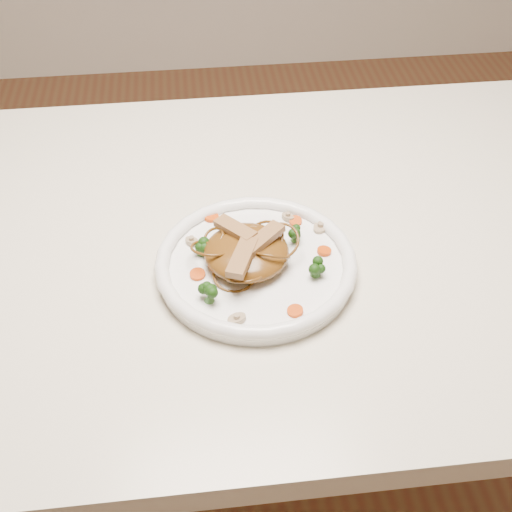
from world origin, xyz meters
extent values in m
plane|color=brown|center=(0.00, 0.00, 0.00)|extent=(4.00, 4.00, 0.00)
cube|color=beige|center=(0.00, 0.00, 0.73)|extent=(1.20, 0.80, 0.04)
cylinder|color=brown|center=(0.54, 0.34, 0.35)|extent=(0.06, 0.06, 0.71)
cylinder|color=white|center=(0.01, -0.08, 0.76)|extent=(0.30, 0.30, 0.02)
ellipsoid|color=#593911|center=(0.00, -0.08, 0.78)|extent=(0.13, 0.13, 0.04)
cube|color=#A57A4E|center=(0.02, -0.08, 0.80)|extent=(0.06, 0.06, 0.01)
cube|color=#A57A4E|center=(-0.01, -0.05, 0.80)|extent=(0.06, 0.06, 0.01)
cube|color=#A57A4E|center=(-0.01, -0.11, 0.81)|extent=(0.05, 0.08, 0.01)
cylinder|color=#CF4607|center=(0.08, 0.00, 0.77)|extent=(0.02, 0.02, 0.00)
cylinder|color=#CF4607|center=(-0.07, -0.10, 0.77)|extent=(0.03, 0.03, 0.00)
cylinder|color=#CF4607|center=(0.11, -0.07, 0.77)|extent=(0.02, 0.02, 0.00)
cylinder|color=#CF4607|center=(-0.04, 0.02, 0.77)|extent=(0.03, 0.03, 0.00)
cylinder|color=#CF4607|center=(0.05, -0.18, 0.77)|extent=(0.03, 0.03, 0.00)
cylinder|color=tan|center=(-0.03, -0.19, 0.77)|extent=(0.03, 0.03, 0.01)
cylinder|color=tan|center=(0.11, -0.02, 0.77)|extent=(0.04, 0.04, 0.01)
cylinder|color=tan|center=(-0.08, -0.03, 0.77)|extent=(0.03, 0.03, 0.01)
cylinder|color=tan|center=(0.07, 0.01, 0.77)|extent=(0.03, 0.03, 0.01)
camera|label=1|loc=(-0.07, -0.74, 1.39)|focal=46.69mm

